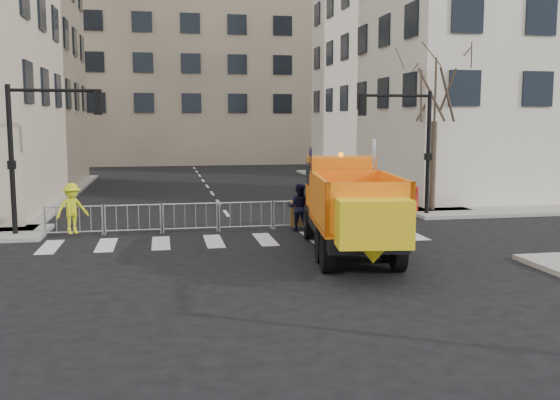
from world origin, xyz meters
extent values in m
plane|color=black|center=(0.00, 0.00, 0.00)|extent=(120.00, 120.00, 0.00)
cube|color=gray|center=(0.00, 8.50, 0.07)|extent=(64.00, 5.00, 0.15)
cube|color=gray|center=(0.00, 52.00, 12.00)|extent=(30.00, 18.00, 24.00)
cylinder|color=black|center=(-8.00, 7.50, 2.70)|extent=(0.18, 0.18, 5.40)
cylinder|color=black|center=(8.50, 9.50, 2.70)|extent=(0.18, 0.18, 5.40)
cube|color=black|center=(2.88, 2.71, 0.89)|extent=(3.01, 6.94, 0.42)
cylinder|color=black|center=(2.23, 5.25, 0.51)|extent=(0.46, 1.06, 1.03)
cylinder|color=black|center=(4.17, 4.99, 0.51)|extent=(0.46, 1.06, 1.03)
cylinder|color=black|center=(1.75, 1.64, 0.51)|extent=(0.46, 1.06, 1.03)
cylinder|color=black|center=(3.69, 1.38, 0.51)|extent=(0.46, 1.06, 1.03)
cylinder|color=black|center=(1.59, 0.44, 0.51)|extent=(0.46, 1.06, 1.03)
cylinder|color=black|center=(3.53, 0.18, 0.51)|extent=(0.46, 1.06, 1.03)
cube|color=orange|center=(3.27, 5.67, 1.54)|extent=(2.14, 1.74, 0.93)
cube|color=orange|center=(3.11, 4.47, 2.10)|extent=(2.32, 1.76, 1.68)
cylinder|color=silver|center=(3.99, 3.65, 2.43)|extent=(0.13, 0.13, 2.24)
cube|color=orange|center=(2.71, 1.42, 1.87)|extent=(2.85, 4.38, 1.54)
cube|color=yellow|center=(2.38, -1.08, 1.59)|extent=(1.97, 1.17, 1.21)
cube|color=brown|center=(3.48, 7.25, 0.61)|extent=(3.03, 0.93, 1.05)
imported|color=black|center=(3.77, 6.84, 0.87)|extent=(0.75, 0.65, 1.74)
imported|color=black|center=(2.25, 7.00, 0.90)|extent=(1.08, 0.98, 1.80)
imported|color=black|center=(4.31, 7.00, 0.98)|extent=(1.24, 0.99, 1.96)
imported|color=yellow|center=(-5.98, 7.14, 1.05)|extent=(1.34, 1.15, 1.80)
cube|color=#B5130D|center=(8.05, 10.12, 0.70)|extent=(0.57, 0.55, 1.10)
camera|label=1|loc=(-2.80, -15.75, 4.12)|focal=40.00mm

